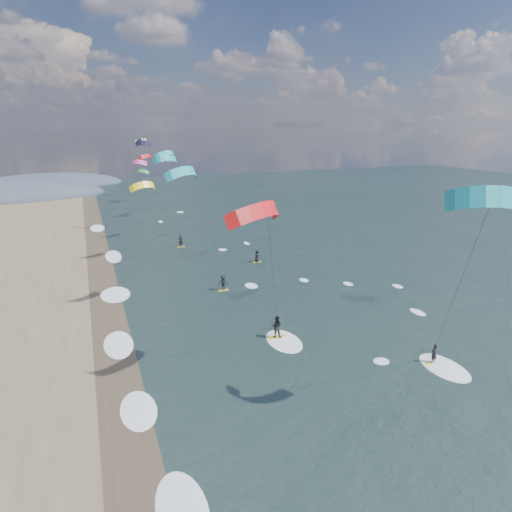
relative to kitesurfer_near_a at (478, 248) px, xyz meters
name	(u,v)px	position (x,y,z in m)	size (l,w,h in m)	color
ground	(349,426)	(-6.57, 1.21, -10.34)	(260.00, 260.00, 0.00)	black
wet_sand_strip	(118,379)	(-18.57, 11.21, -10.33)	(3.00, 240.00, 0.00)	#382D23
kitesurfer_near_a	(478,248)	(0.00, 0.00, 0.00)	(7.58, 8.90, 14.43)	gold
kitesurfer_near_b	(272,255)	(-8.41, 8.28, -1.79)	(7.30, 9.02, 13.09)	gold
far_kitesurfers	(222,265)	(-5.20, 30.09, -9.50)	(8.57, 18.96, 1.75)	gold
bg_kite_field	(153,158)	(-8.12, 58.74, 1.09)	(11.45, 71.01, 8.29)	teal
shoreline_surf	(129,344)	(-17.37, 15.96, -10.34)	(2.40, 79.40, 0.11)	white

